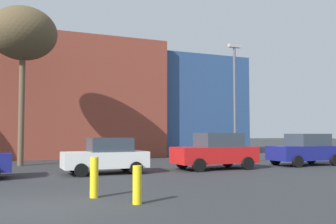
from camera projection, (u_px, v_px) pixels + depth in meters
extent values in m
plane|color=#2D3033|center=(34.00, 208.00, 9.41)|extent=(200.00, 200.00, 0.00)
cube|color=#2D4C7F|center=(179.00, 108.00, 37.69)|extent=(8.24, 12.09, 8.58)
cylinder|color=slate|center=(1.00, 33.00, 31.63)|extent=(4.00, 4.00, 2.00)
cube|color=white|center=(105.00, 160.00, 17.33)|extent=(3.80, 1.63, 0.72)
cube|color=#333D47|center=(110.00, 145.00, 17.45)|extent=(1.90, 1.45, 0.63)
cylinder|color=black|center=(81.00, 170.00, 16.07)|extent=(0.58, 0.20, 0.58)
cylinder|color=black|center=(75.00, 167.00, 17.60)|extent=(0.58, 0.20, 0.58)
cylinder|color=black|center=(136.00, 168.00, 17.02)|extent=(0.58, 0.20, 0.58)
cylinder|color=black|center=(125.00, 165.00, 18.55)|extent=(0.58, 0.20, 0.58)
cube|color=red|center=(214.00, 155.00, 19.57)|extent=(4.30, 1.84, 0.82)
cube|color=#333D47|center=(219.00, 140.00, 19.72)|extent=(2.15, 1.64, 0.72)
cylinder|color=black|center=(199.00, 165.00, 18.15)|extent=(0.65, 0.23, 0.65)
cylinder|color=black|center=(182.00, 162.00, 19.88)|extent=(0.65, 0.23, 0.65)
cylinder|color=black|center=(248.00, 163.00, 19.23)|extent=(0.65, 0.23, 0.65)
cylinder|color=black|center=(228.00, 161.00, 20.96)|extent=(0.65, 0.23, 0.65)
cube|color=navy|center=(305.00, 153.00, 21.91)|extent=(4.20, 1.80, 0.80)
cube|color=#333D47|center=(308.00, 140.00, 22.05)|extent=(2.10, 1.60, 0.70)
cylinder|color=black|center=(298.00, 162.00, 20.52)|extent=(0.64, 0.22, 0.64)
cylinder|color=black|center=(275.00, 159.00, 22.21)|extent=(0.64, 0.22, 0.64)
cylinder|color=black|center=(335.00, 160.00, 21.57)|extent=(0.64, 0.22, 0.64)
cylinder|color=black|center=(311.00, 158.00, 23.26)|extent=(0.64, 0.22, 0.64)
cylinder|color=brown|center=(21.00, 108.00, 21.84)|extent=(0.33, 0.33, 6.58)
ellipsoid|color=brown|center=(23.00, 33.00, 22.08)|extent=(3.87, 3.87, 3.10)
cylinder|color=yellow|center=(137.00, 185.00, 9.99)|extent=(0.24, 0.24, 1.01)
cylinder|color=yellow|center=(94.00, 177.00, 10.97)|extent=(0.24, 0.24, 1.17)
cylinder|color=#59595E|center=(235.00, 106.00, 23.10)|extent=(0.16, 0.16, 7.05)
cube|color=#B2B2B2|center=(234.00, 46.00, 23.30)|extent=(0.80, 0.24, 0.20)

